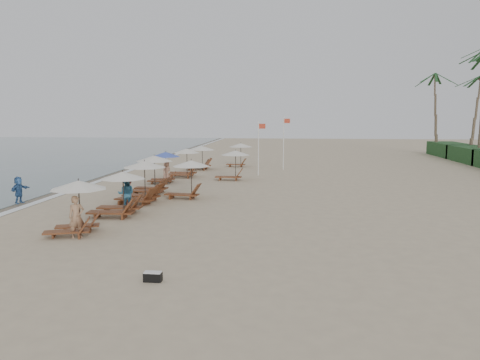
# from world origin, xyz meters

# --- Properties ---
(ground) EXTENTS (160.00, 160.00, 0.00)m
(ground) POSITION_xyz_m (0.00, 0.00, 0.00)
(ground) COLOR tan
(ground) RESTS_ON ground
(wet_sand_band) EXTENTS (3.20, 140.00, 0.01)m
(wet_sand_band) POSITION_xyz_m (-12.50, 10.00, 0.00)
(wet_sand_band) COLOR #6B5E4C
(wet_sand_band) RESTS_ON ground
(foam_line) EXTENTS (0.50, 140.00, 0.02)m
(foam_line) POSITION_xyz_m (-11.20, 10.00, 0.01)
(foam_line) COLOR white
(foam_line) RESTS_ON ground
(lounger_station_0) EXTENTS (2.49, 2.27, 2.22)m
(lounger_station_0) POSITION_xyz_m (-5.82, -3.35, 1.21)
(lounger_station_0) COLOR brown
(lounger_station_0) RESTS_ON ground
(lounger_station_1) EXTENTS (2.71, 2.18, 2.15)m
(lounger_station_1) POSITION_xyz_m (-5.43, 0.34, 0.98)
(lounger_station_1) COLOR brown
(lounger_station_1) RESTS_ON ground
(lounger_station_2) EXTENTS (2.85, 2.59, 2.33)m
(lounger_station_2) POSITION_xyz_m (-5.41, 3.76, 1.10)
(lounger_station_2) COLOR brown
(lounger_station_2) RESTS_ON ground
(lounger_station_3) EXTENTS (2.70, 2.28, 2.38)m
(lounger_station_3) POSITION_xyz_m (-5.71, 6.77, 1.13)
(lounger_station_3) COLOR brown
(lounger_station_3) RESTS_ON ground
(lounger_station_4) EXTENTS (2.37, 2.08, 2.26)m
(lounger_station_4) POSITION_xyz_m (-6.17, 11.44, 1.17)
(lounger_station_4) COLOR brown
(lounger_station_4) RESTS_ON ground
(lounger_station_5) EXTENTS (2.66, 2.17, 2.27)m
(lounger_station_5) POSITION_xyz_m (-5.49, 14.88, 0.99)
(lounger_station_5) COLOR brown
(lounger_station_5) RESTS_ON ground
(lounger_station_6) EXTENTS (2.84, 2.69, 2.12)m
(lounger_station_6) POSITION_xyz_m (-5.24, 20.25, 1.02)
(lounger_station_6) COLOR brown
(lounger_station_6) RESTS_ON ground
(inland_station_0) EXTENTS (2.72, 2.24, 2.22)m
(inland_station_0) POSITION_xyz_m (-3.11, 5.41, 1.36)
(inland_station_0) COLOR brown
(inland_station_0) RESTS_ON ground
(inland_station_1) EXTENTS (2.69, 2.24, 2.22)m
(inland_station_1) POSITION_xyz_m (-1.42, 13.55, 1.36)
(inland_station_1) COLOR brown
(inland_station_1) RESTS_ON ground
(inland_station_2) EXTENTS (2.55, 2.24, 2.22)m
(inland_station_2) POSITION_xyz_m (-1.91, 22.91, 1.47)
(inland_station_2) COLOR brown
(inland_station_2) RESTS_ON ground
(beachgoer_near) EXTENTS (0.73, 0.70, 1.68)m
(beachgoer_near) POSITION_xyz_m (-5.56, -3.82, 0.84)
(beachgoer_near) COLOR #A07757
(beachgoer_near) RESTS_ON ground
(beachgoer_mid_a) EXTENTS (0.99, 0.85, 1.76)m
(beachgoer_mid_a) POSITION_xyz_m (-5.40, 1.47, 0.88)
(beachgoer_mid_a) COLOR teal
(beachgoer_mid_a) RESTS_ON ground
(beachgoer_mid_b) EXTENTS (0.99, 1.12, 1.50)m
(beachgoer_mid_b) POSITION_xyz_m (-5.87, 3.18, 0.75)
(beachgoer_mid_b) COLOR brown
(beachgoer_mid_b) RESTS_ON ground
(beachgoer_far_b) EXTENTS (0.81, 0.86, 1.48)m
(beachgoer_far_b) POSITION_xyz_m (-6.30, 12.82, 0.74)
(beachgoer_far_b) COLOR tan
(beachgoer_far_b) RESTS_ON ground
(waterline_walker) EXTENTS (0.63, 1.44, 1.51)m
(waterline_walker) POSITION_xyz_m (-12.00, 2.87, 0.75)
(waterline_walker) COLOR #305890
(waterline_walker) RESTS_ON ground
(duffel_bag) EXTENTS (0.52, 0.26, 0.29)m
(duffel_bag) POSITION_xyz_m (-1.15, -8.36, 0.15)
(duffel_bag) COLOR black
(duffel_bag) RESTS_ON ground
(flag_pole_near) EXTENTS (0.59, 0.08, 4.39)m
(flag_pole_near) POSITION_xyz_m (0.38, 16.49, 2.44)
(flag_pole_near) COLOR silver
(flag_pole_near) RESTS_ON ground
(flag_pole_far) EXTENTS (0.60, 0.08, 4.76)m
(flag_pole_far) POSITION_xyz_m (2.34, 21.05, 2.63)
(flag_pole_far) COLOR silver
(flag_pole_far) RESTS_ON ground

